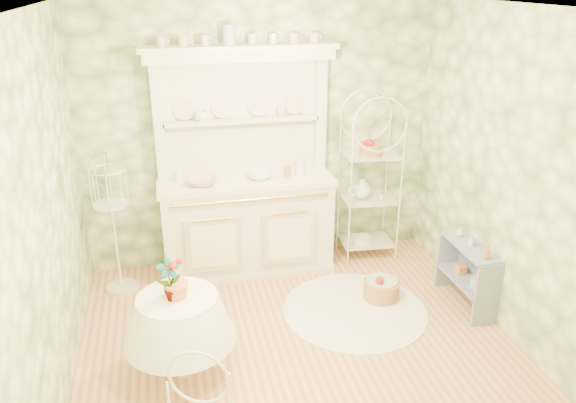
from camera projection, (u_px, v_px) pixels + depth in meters
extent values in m
plane|color=tan|center=(301.00, 352.00, 4.64)|extent=(3.60, 3.60, 0.00)
plane|color=white|center=(305.00, 8.00, 3.62)|extent=(3.60, 3.60, 0.00)
plane|color=#F5F5C9|center=(43.00, 224.00, 3.76)|extent=(3.60, 3.60, 0.00)
plane|color=#F5F5C9|center=(520.00, 183.00, 4.49)|extent=(3.60, 3.60, 0.00)
plane|color=#F5F5C9|center=(260.00, 137.00, 5.75)|extent=(3.60, 3.60, 0.00)
plane|color=#F5F5C9|center=(402.00, 350.00, 2.50)|extent=(3.60, 3.60, 0.00)
cube|color=white|center=(246.00, 166.00, 5.54)|extent=(1.87, 0.61, 2.29)
cube|color=white|center=(369.00, 180.00, 5.95)|extent=(0.57, 0.43, 1.73)
cube|color=#7988A8|center=(467.00, 276.00, 5.21)|extent=(0.33, 0.72, 0.60)
cylinder|color=white|center=(181.00, 343.00, 4.25)|extent=(0.61, 0.61, 0.61)
cube|color=white|center=(114.00, 225.00, 5.30)|extent=(0.34, 0.34, 1.41)
cylinder|color=#AF7E51|center=(381.00, 289.00, 5.37)|extent=(0.38, 0.38, 0.20)
cylinder|color=white|center=(355.00, 310.00, 5.21)|extent=(1.65, 1.65, 0.01)
imported|color=white|center=(202.00, 184.00, 5.42)|extent=(0.33, 0.33, 0.07)
imported|color=white|center=(260.00, 178.00, 5.58)|extent=(0.34, 0.34, 0.08)
imported|color=white|center=(202.00, 118.00, 5.40)|extent=(0.13, 0.13, 0.10)
imported|color=white|center=(281.00, 114.00, 5.58)|extent=(0.14, 0.14, 0.10)
imported|color=#3F7238|center=(170.00, 284.00, 4.01)|extent=(0.19, 0.15, 0.33)
imported|color=#B97138|center=(487.00, 252.00, 4.83)|extent=(0.07, 0.07, 0.15)
imported|color=#94C3D8|center=(472.00, 242.00, 5.08)|extent=(0.06, 0.06, 0.10)
imported|color=silver|center=(459.00, 233.00, 5.26)|extent=(0.08, 0.08, 0.09)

